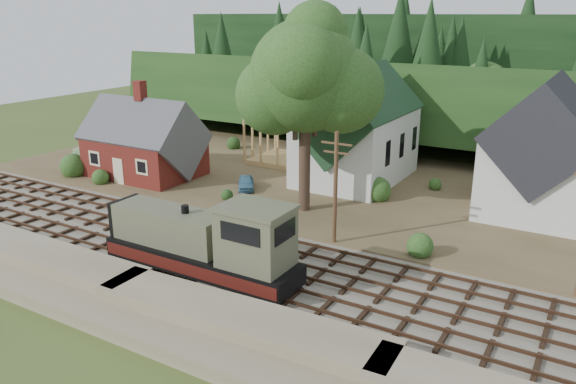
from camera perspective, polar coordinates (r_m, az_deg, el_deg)
The scene contains 18 objects.
ground at distance 38.30m, azimuth -8.32°, elevation -5.99°, with size 140.00×140.00×0.00m, color #384C1E.
embankment at distance 32.86m, azimuth -17.74°, elevation -10.95°, with size 64.00×5.00×1.60m, color #7F7259.
railroad_bed at distance 38.27m, azimuth -8.33°, elevation -5.88°, with size 64.00×11.00×0.16m, color #726B5B.
village_flat at distance 52.54m, azimuth 3.96°, elevation 0.98°, with size 64.00×26.00×0.30m, color brown.
hillside at distance 74.19m, azimuth 12.37°, elevation 5.49°, with size 70.00×28.00×8.00m, color #1E3F19.
ridge at distance 89.27m, azimuth 15.69°, elevation 7.29°, with size 80.00×20.00×12.00m, color black.
depot at distance 55.37m, azimuth -14.38°, elevation 4.62°, with size 10.80×7.41×9.00m.
church at distance 51.98m, azimuth 6.90°, elevation 6.43°, with size 8.40×15.17×13.00m.
farmhouse at distance 47.43m, azimuth 24.51°, elevation 3.45°, with size 8.40×10.80×10.60m.
timber_frame at distance 57.93m, azimuth 0.49°, elevation 5.80°, with size 8.20×6.20×6.99m.
lattice_tower at distance 62.15m, azimuth 3.35°, elevation 12.91°, with size 3.20×3.20×12.12m.
big_tree at distance 42.58m, azimuth 2.02°, elevation 10.91°, with size 10.90×8.40×14.70m.
telegraph_pole_near at distance 37.41m, azimuth 4.84°, elevation 0.51°, with size 2.20×0.28×8.00m.
locomotive at distance 33.81m, azimuth -8.25°, elevation -5.23°, with size 12.64×3.16×5.04m.
car_blue at distance 49.96m, azimuth -4.28°, elevation 0.96°, with size 1.37×3.42×1.16m, color teal.
car_green at distance 64.51m, azimuth -19.38°, elevation 3.90°, with size 1.33×3.80×1.25m, color #84B67E.
car_red at distance 48.42m, azimuth 26.84°, elevation -1.46°, with size 2.13×4.62×1.28m, color #A9320D.
patio_set at distance 56.80m, azimuth -17.66°, elevation 3.92°, with size 2.32×2.32×2.58m.
Camera 1 is at (22.35, -27.05, 15.36)m, focal length 35.00 mm.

